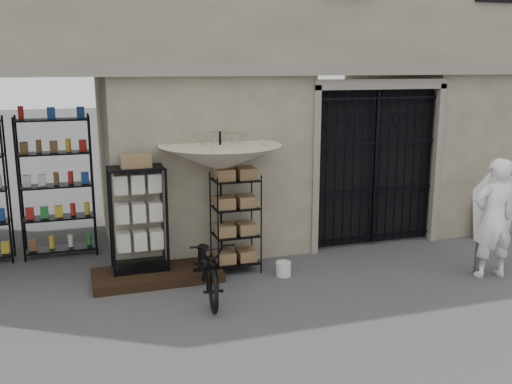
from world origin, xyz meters
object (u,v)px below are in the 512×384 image
object	(u,v)px
display_cabinet	(138,224)
market_umbrella	(220,151)
bicycle	(209,296)
shopkeeper	(488,276)
easel_sign	(493,206)
wire_rack	(236,224)
white_bucket	(283,269)
steel_bollard	(480,251)

from	to	relation	value
display_cabinet	market_umbrella	world-z (taller)	market_umbrella
bicycle	shopkeeper	world-z (taller)	bicycle
display_cabinet	easel_sign	bearing A→B (deg)	15.21
bicycle	wire_rack	bearing A→B (deg)	58.03
bicycle	easel_sign	distance (m)	6.03
white_bucket	steel_bollard	bearing A→B (deg)	-14.99
shopkeeper	easel_sign	size ratio (longest dim) A/B	1.48
white_bucket	steel_bollard	xyz separation A→B (m)	(3.11, -0.83, 0.25)
market_umbrella	white_bucket	distance (m)	2.15
steel_bollard	easel_sign	xyz separation A→B (m)	(1.45, 1.44, 0.30)
display_cabinet	market_umbrella	bearing A→B (deg)	12.29
bicycle	shopkeeper	xyz separation A→B (m)	(4.49, -0.61, 0.00)
easel_sign	market_umbrella	bearing A→B (deg)	-168.40
wire_rack	easel_sign	bearing A→B (deg)	-10.70
market_umbrella	white_bucket	xyz separation A→B (m)	(0.88, -0.56, -1.88)
white_bucket	bicycle	size ratio (longest dim) A/B	0.14
market_umbrella	steel_bollard	world-z (taller)	market_umbrella
display_cabinet	bicycle	xyz separation A→B (m)	(0.87, -1.05, -0.89)
market_umbrella	white_bucket	size ratio (longest dim) A/B	11.47
bicycle	display_cabinet	bearing A→B (deg)	134.45
wire_rack	shopkeeper	bearing A→B (deg)	-33.72
white_bucket	easel_sign	bearing A→B (deg)	7.60
display_cabinet	bicycle	bearing A→B (deg)	-35.12
bicycle	steel_bollard	bearing A→B (deg)	-0.33
white_bucket	shopkeeper	world-z (taller)	white_bucket
shopkeeper	steel_bollard	bearing A→B (deg)	-72.44
market_umbrella	steel_bollard	bearing A→B (deg)	-19.20
steel_bollard	easel_sign	size ratio (longest dim) A/B	0.57
white_bucket	easel_sign	distance (m)	4.63
white_bucket	shopkeeper	xyz separation A→B (m)	(3.15, -1.03, -0.12)
display_cabinet	shopkeeper	world-z (taller)	display_cabinet
white_bucket	display_cabinet	bearing A→B (deg)	164.09
display_cabinet	steel_bollard	size ratio (longest dim) A/B	2.42
display_cabinet	white_bucket	bearing A→B (deg)	-0.52
white_bucket	bicycle	world-z (taller)	bicycle
steel_bollard	shopkeeper	bearing A→B (deg)	-77.73
wire_rack	market_umbrella	distance (m)	1.22
easel_sign	display_cabinet	bearing A→B (deg)	-169.11
display_cabinet	bicycle	world-z (taller)	display_cabinet
white_bucket	easel_sign	xyz separation A→B (m)	(4.56, 0.61, 0.56)
market_umbrella	easel_sign	world-z (taller)	market_umbrella
wire_rack	white_bucket	xyz separation A→B (m)	(0.66, -0.49, -0.68)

